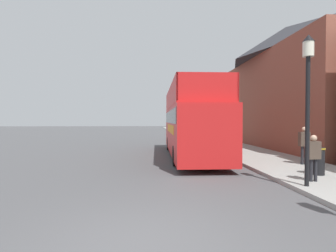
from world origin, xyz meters
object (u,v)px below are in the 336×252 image
object	(u,v)px
pedestrian_third	(304,142)
lamp_post_nearest	(308,82)
lamp_post_second	(231,99)
pedestrian_second	(313,153)
litter_bin	(318,160)
parked_car_ahead_of_bus	(186,137)
lamp_post_third	(203,106)
tour_bus	(191,126)

from	to	relation	value
pedestrian_third	lamp_post_nearest	xyz separation A→B (m)	(-2.28, -3.79, 2.16)
pedestrian_third	lamp_post_second	size ratio (longest dim) A/B	0.35
pedestrian_third	lamp_post_second	xyz separation A→B (m)	(-2.05, 4.33, 2.32)
pedestrian_second	litter_bin	xyz separation A→B (m)	(0.85, 0.99, -0.39)
pedestrian_second	lamp_post_nearest	distance (m)	2.42
parked_car_ahead_of_bus	litter_bin	world-z (taller)	parked_car_ahead_of_bus
pedestrian_second	lamp_post_nearest	world-z (taller)	lamp_post_nearest
lamp_post_second	lamp_post_third	bearing A→B (deg)	89.75
lamp_post_second	lamp_post_third	xyz separation A→B (m)	(0.04, 8.12, 0.00)
pedestrian_second	lamp_post_third	bearing A→B (deg)	91.18
parked_car_ahead_of_bus	pedestrian_third	bearing A→B (deg)	-70.10
tour_bus	pedestrian_second	size ratio (longest dim) A/B	7.20
lamp_post_second	lamp_post_third	world-z (taller)	lamp_post_third
tour_bus	pedestrian_third	distance (m)	6.17
tour_bus	pedestrian_third	world-z (taller)	tour_bus
tour_bus	pedestrian_second	distance (m)	7.89
lamp_post_nearest	tour_bus	bearing A→B (deg)	106.26
parked_car_ahead_of_bus	lamp_post_second	world-z (taller)	lamp_post_second
tour_bus	pedestrian_second	world-z (taller)	tour_bus
pedestrian_third	lamp_post_nearest	size ratio (longest dim) A/B	0.37
tour_bus	parked_car_ahead_of_bus	bearing A→B (deg)	85.94
pedestrian_second	pedestrian_third	bearing A→B (deg)	62.25
litter_bin	lamp_post_second	bearing A→B (deg)	100.42
litter_bin	pedestrian_second	bearing A→B (deg)	-130.49
pedestrian_second	pedestrian_third	distance (m)	3.64
pedestrian_third	pedestrian_second	bearing A→B (deg)	-117.75
parked_car_ahead_of_bus	litter_bin	size ratio (longest dim) A/B	4.57
tour_bus	pedestrian_third	xyz separation A→B (m)	(4.58, -4.08, -0.66)
tour_bus	lamp_post_third	bearing A→B (deg)	74.95
tour_bus	lamp_post_nearest	world-z (taller)	lamp_post_nearest
parked_car_ahead_of_bus	pedestrian_second	distance (m)	14.95
parked_car_ahead_of_bus	pedestrian_second	world-z (taller)	pedestrian_second
tour_bus	pedestrian_third	size ratio (longest dim) A/B	6.43
parked_car_ahead_of_bus	lamp_post_second	xyz separation A→B (m)	(1.73, -7.25, 2.84)
litter_bin	tour_bus	bearing A→B (deg)	120.58
pedestrian_second	lamp_post_third	size ratio (longest dim) A/B	0.31
pedestrian_second	lamp_post_nearest	bearing A→B (deg)	-135.74
parked_car_ahead_of_bus	tour_bus	bearing A→B (deg)	-94.23
tour_bus	lamp_post_nearest	bearing A→B (deg)	-71.79
pedestrian_third	lamp_post_third	world-z (taller)	lamp_post_third
tour_bus	lamp_post_third	distance (m)	8.91
tour_bus	litter_bin	bearing A→B (deg)	-57.46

